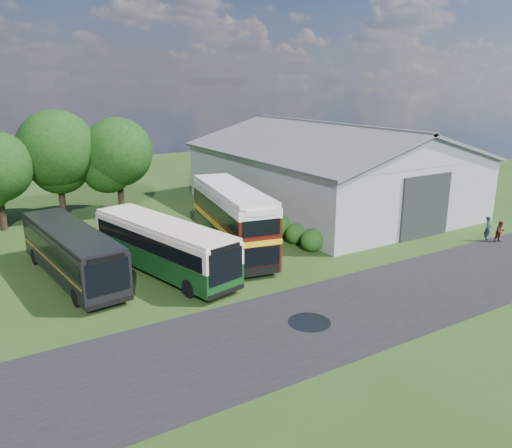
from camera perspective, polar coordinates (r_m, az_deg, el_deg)
ground at (r=29.02m, az=4.86°, el=-8.15°), size 120.00×120.00×0.00m
asphalt_road at (r=28.77m, az=13.33°, el=-8.78°), size 60.00×8.00×0.02m
puddle at (r=26.05m, az=6.10°, el=-11.14°), size 2.20×2.20×0.01m
storage_shed at (r=48.96m, az=8.16°, el=6.77°), size 18.80×24.80×8.15m
tree_mid at (r=47.06m, az=-21.82°, el=7.92°), size 6.80×6.80×9.60m
tree_right_a at (r=47.26m, az=-15.54°, el=7.89°), size 6.26×6.26×8.83m
shrub_front at (r=36.64m, az=6.41°, el=-3.00°), size 1.70×1.70×1.70m
shrub_mid at (r=38.15m, az=4.57°, el=-2.17°), size 1.60×1.60×1.60m
shrub_back at (r=39.71m, az=2.88°, el=-1.41°), size 1.80×1.80×1.80m
bus_green_single at (r=32.26m, az=-10.57°, el=-2.48°), size 5.52×12.46×3.35m
bus_maroon_double at (r=35.22m, az=-2.69°, el=0.39°), size 4.86×11.49×4.80m
bus_dark_single at (r=32.73m, az=-20.32°, el=-3.05°), size 3.99×12.02×3.25m
visitor_a at (r=42.21m, az=24.98°, el=-0.51°), size 0.83×0.71×1.92m
visitor_b at (r=42.32m, az=26.13°, el=-0.81°), size 0.92×0.78×1.64m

